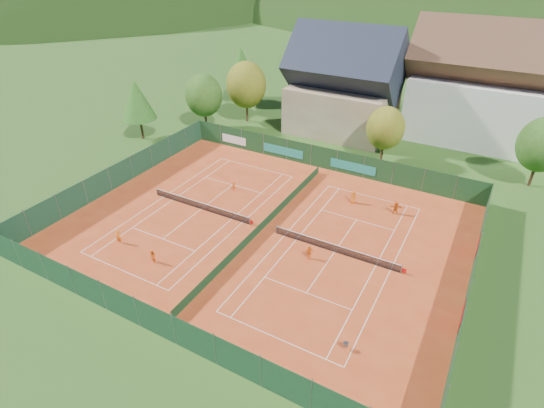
{
  "coord_description": "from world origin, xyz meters",
  "views": [
    {
      "loc": [
        18.39,
        -31.25,
        25.51
      ],
      "look_at": [
        0.0,
        2.0,
        2.0
      ],
      "focal_mm": 28.0,
      "sensor_mm": 36.0,
      "label": 1
    }
  ],
  "objects_px": {
    "player_left_near": "(119,237)",
    "ball_hopper": "(346,344)",
    "player_left_mid": "(152,257)",
    "hotel_block_a": "(485,91)",
    "player_right_near": "(309,252)",
    "chalet": "(344,88)",
    "player_right_far_b": "(396,208)",
    "player_left_far": "(234,187)",
    "player_right_far_a": "(353,197)"
  },
  "relations": [
    {
      "from": "ball_hopper",
      "to": "player_left_far",
      "type": "relative_size",
      "value": 0.66
    },
    {
      "from": "ball_hopper",
      "to": "player_right_far_a",
      "type": "distance_m",
      "value": 20.97
    },
    {
      "from": "player_left_far",
      "to": "player_right_near",
      "type": "xyz_separation_m",
      "value": [
        13.23,
        -7.32,
        0.14
      ]
    },
    {
      "from": "player_right_near",
      "to": "player_left_near",
      "type": "bearing_deg",
      "value": 170.27
    },
    {
      "from": "ball_hopper",
      "to": "player_right_far_a",
      "type": "relative_size",
      "value": 0.52
    },
    {
      "from": "player_left_mid",
      "to": "player_right_far_b",
      "type": "relative_size",
      "value": 0.92
    },
    {
      "from": "ball_hopper",
      "to": "player_right_far_b",
      "type": "height_order",
      "value": "player_right_far_b"
    },
    {
      "from": "hotel_block_a",
      "to": "player_left_mid",
      "type": "height_order",
      "value": "hotel_block_a"
    },
    {
      "from": "chalet",
      "to": "player_left_mid",
      "type": "xyz_separation_m",
      "value": [
        -3.2,
        -39.69,
        -5.92
      ]
    },
    {
      "from": "hotel_block_a",
      "to": "chalet",
      "type": "bearing_deg",
      "value": -162.47
    },
    {
      "from": "player_left_near",
      "to": "player_left_mid",
      "type": "distance_m",
      "value": 5.1
    },
    {
      "from": "player_left_far",
      "to": "ball_hopper",
      "type": "bearing_deg",
      "value": 143.92
    },
    {
      "from": "chalet",
      "to": "ball_hopper",
      "type": "relative_size",
      "value": 20.25
    },
    {
      "from": "hotel_block_a",
      "to": "ball_hopper",
      "type": "relative_size",
      "value": 27.0
    },
    {
      "from": "player_left_mid",
      "to": "player_left_far",
      "type": "bearing_deg",
      "value": 120.03
    },
    {
      "from": "ball_hopper",
      "to": "player_left_near",
      "type": "height_order",
      "value": "player_left_near"
    },
    {
      "from": "player_left_near",
      "to": "player_left_mid",
      "type": "height_order",
      "value": "player_left_near"
    },
    {
      "from": "chalet",
      "to": "hotel_block_a",
      "type": "xyz_separation_m",
      "value": [
        19.0,
        6.0,
        0.76
      ]
    },
    {
      "from": "ball_hopper",
      "to": "player_left_mid",
      "type": "bearing_deg",
      "value": 177.95
    },
    {
      "from": "player_left_near",
      "to": "ball_hopper",
      "type": "bearing_deg",
      "value": -21.02
    },
    {
      "from": "player_right_near",
      "to": "player_left_far",
      "type": "bearing_deg",
      "value": 119.8
    },
    {
      "from": "ball_hopper",
      "to": "player_left_far",
      "type": "bearing_deg",
      "value": 142.03
    },
    {
      "from": "player_left_far",
      "to": "player_right_far_a",
      "type": "distance_m",
      "value": 14.11
    },
    {
      "from": "hotel_block_a",
      "to": "player_left_near",
      "type": "bearing_deg",
      "value": -121.21
    },
    {
      "from": "ball_hopper",
      "to": "player_right_near",
      "type": "xyz_separation_m",
      "value": [
        -6.77,
        8.29,
        0.18
      ]
    },
    {
      "from": "hotel_block_a",
      "to": "ball_hopper",
      "type": "bearing_deg",
      "value": -93.7
    },
    {
      "from": "chalet",
      "to": "player_right_far_b",
      "type": "relative_size",
      "value": 10.51
    },
    {
      "from": "player_right_far_a",
      "to": "player_right_far_b",
      "type": "relative_size",
      "value": 1.0
    },
    {
      "from": "player_right_far_a",
      "to": "ball_hopper",
      "type": "bearing_deg",
      "value": 110.75
    },
    {
      "from": "ball_hopper",
      "to": "player_right_far_b",
      "type": "distance_m",
      "value": 20.09
    },
    {
      "from": "player_left_near",
      "to": "player_right_far_a",
      "type": "bearing_deg",
      "value": 28.61
    },
    {
      "from": "player_left_near",
      "to": "player_right_far_b",
      "type": "height_order",
      "value": "player_right_far_b"
    },
    {
      "from": "ball_hopper",
      "to": "chalet",
      "type": "bearing_deg",
      "value": 111.62
    },
    {
      "from": "chalet",
      "to": "player_right_near",
      "type": "relative_size",
      "value": 10.98
    },
    {
      "from": "hotel_block_a",
      "to": "ball_hopper",
      "type": "height_order",
      "value": "hotel_block_a"
    },
    {
      "from": "player_left_far",
      "to": "hotel_block_a",
      "type": "bearing_deg",
      "value": -124.88
    },
    {
      "from": "player_left_near",
      "to": "player_left_far",
      "type": "relative_size",
      "value": 1.26
    },
    {
      "from": "chalet",
      "to": "player_right_far_b",
      "type": "xyz_separation_m",
      "value": [
        14.28,
        -20.36,
        -5.85
      ]
    },
    {
      "from": "player_left_near",
      "to": "player_right_far_a",
      "type": "xyz_separation_m",
      "value": [
        17.68,
        18.52,
        0.01
      ]
    },
    {
      "from": "hotel_block_a",
      "to": "player_left_mid",
      "type": "xyz_separation_m",
      "value": [
        -22.2,
        -45.69,
        -6.68
      ]
    },
    {
      "from": "player_left_far",
      "to": "player_right_far_a",
      "type": "bearing_deg",
      "value": -160.33
    },
    {
      "from": "player_left_near",
      "to": "player_right_near",
      "type": "bearing_deg",
      "value": 3.81
    },
    {
      "from": "player_left_far",
      "to": "player_right_far_b",
      "type": "distance_m",
      "value": 18.8
    },
    {
      "from": "hotel_block_a",
      "to": "player_left_far",
      "type": "relative_size",
      "value": 17.94
    },
    {
      "from": "ball_hopper",
      "to": "player_right_near",
      "type": "height_order",
      "value": "player_right_near"
    },
    {
      "from": "hotel_block_a",
      "to": "player_right_near",
      "type": "xyz_separation_m",
      "value": [
        -9.77,
        -38.09,
        -6.64
      ]
    },
    {
      "from": "ball_hopper",
      "to": "player_left_far",
      "type": "height_order",
      "value": "player_left_far"
    },
    {
      "from": "ball_hopper",
      "to": "player_left_far",
      "type": "distance_m",
      "value": 25.37
    },
    {
      "from": "ball_hopper",
      "to": "player_right_near",
      "type": "relative_size",
      "value": 0.54
    },
    {
      "from": "player_right_near",
      "to": "chalet",
      "type": "bearing_deg",
      "value": 74.8
    }
  ]
}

